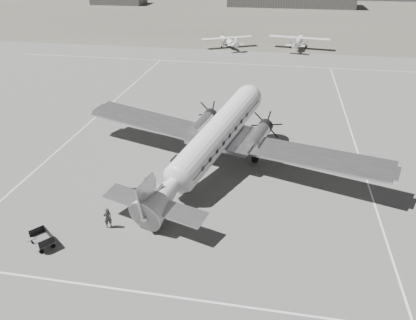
# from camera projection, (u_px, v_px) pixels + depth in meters

# --- Properties ---
(ground) EXTENTS (260.00, 260.00, 0.00)m
(ground) POSITION_uv_depth(u_px,v_px,m) (230.00, 180.00, 35.96)
(ground) COLOR slate
(ground) RESTS_ON ground
(taxi_line_near) EXTENTS (60.00, 0.15, 0.01)m
(taxi_line_near) POSITION_uv_depth(u_px,v_px,m) (198.00, 300.00, 23.79)
(taxi_line_near) COLOR white
(taxi_line_near) RESTS_ON ground
(taxi_line_right) EXTENTS (0.15, 80.00, 0.01)m
(taxi_line_right) POSITION_uv_depth(u_px,v_px,m) (371.00, 193.00, 34.07)
(taxi_line_right) COLOR white
(taxi_line_right) RESTS_ON ground
(taxi_line_left) EXTENTS (0.15, 60.00, 0.01)m
(taxi_line_left) POSITION_uv_depth(u_px,v_px,m) (89.00, 123.00, 47.49)
(taxi_line_left) COLOR white
(taxi_line_left) RESTS_ON ground
(taxi_line_horizon) EXTENTS (90.00, 0.15, 0.01)m
(taxi_line_horizon) POSITION_uv_depth(u_px,v_px,m) (260.00, 65.00, 70.73)
(taxi_line_horizon) COLOR white
(taxi_line_horizon) RESTS_ON ground
(grass_infield) EXTENTS (260.00, 90.00, 0.01)m
(grass_infield) POSITION_uv_depth(u_px,v_px,m) (272.00, 17.00, 118.54)
(grass_infield) COLOR #5B584D
(grass_infield) RESTS_ON ground
(dc3_airliner) EXTENTS (35.84, 29.81, 5.86)m
(dc3_airliner) POSITION_uv_depth(u_px,v_px,m) (212.00, 142.00, 36.07)
(dc3_airliner) COLOR silver
(dc3_airliner) RESTS_ON ground
(light_plane_left) EXTENTS (13.65, 12.82, 2.24)m
(light_plane_left) POSITION_uv_depth(u_px,v_px,m) (228.00, 42.00, 82.04)
(light_plane_left) COLOR silver
(light_plane_left) RESTS_ON ground
(light_plane_right) EXTENTS (13.57, 11.66, 2.53)m
(light_plane_right) POSITION_uv_depth(u_px,v_px,m) (298.00, 43.00, 81.00)
(light_plane_right) COLOR silver
(light_plane_right) RESTS_ON ground
(baggage_cart_near) EXTENTS (2.06, 1.63, 1.04)m
(baggage_cart_near) POSITION_uv_depth(u_px,v_px,m) (139.00, 197.00, 32.68)
(baggage_cart_near) COLOR #595959
(baggage_cart_near) RESTS_ON ground
(baggage_cart_far) EXTENTS (2.23, 2.13, 1.03)m
(baggage_cart_far) POSITION_uv_depth(u_px,v_px,m) (42.00, 239.00, 27.92)
(baggage_cart_far) COLOR #595959
(baggage_cart_far) RESTS_ON ground
(ground_crew) EXTENTS (0.71, 0.69, 1.65)m
(ground_crew) POSITION_uv_depth(u_px,v_px,m) (108.00, 218.00, 29.64)
(ground_crew) COLOR #313131
(ground_crew) RESTS_ON ground
(ramp_agent) EXTENTS (0.75, 0.94, 1.88)m
(ramp_agent) POSITION_uv_depth(u_px,v_px,m) (148.00, 185.00, 33.47)
(ramp_agent) COLOR #BABAB7
(ramp_agent) RESTS_ON ground
(passenger) EXTENTS (0.60, 0.79, 1.45)m
(passenger) POSITION_uv_depth(u_px,v_px,m) (154.00, 183.00, 34.22)
(passenger) COLOR silver
(passenger) RESTS_ON ground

